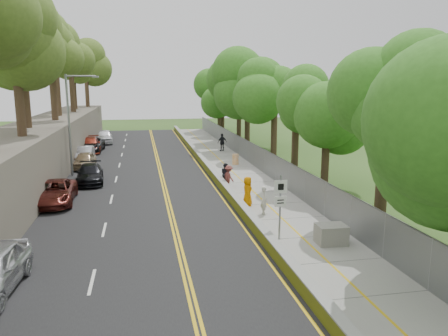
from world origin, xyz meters
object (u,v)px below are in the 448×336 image
at_px(construction_barrel, 235,159).
at_px(painter_0, 248,191).
at_px(signpost, 280,200).
at_px(person_far, 222,142).
at_px(streetlight, 72,118).
at_px(concrete_block, 331,234).
at_px(car_2, 54,192).

distance_m(construction_barrel, painter_0, 13.56).
distance_m(signpost, person_far, 27.55).
relative_size(streetlight, person_far, 4.21).
bearing_deg(construction_barrel, concrete_block, -89.85).
relative_size(construction_barrel, car_2, 0.19).
height_order(signpost, construction_barrel, signpost).
distance_m(streetlight, car_2, 9.26).
height_order(streetlight, car_2, streetlight).
bearing_deg(signpost, construction_barrel, 83.80).
bearing_deg(painter_0, person_far, 4.28).
bearing_deg(streetlight, person_far, 36.80).
distance_m(concrete_block, painter_0, 7.27).
relative_size(construction_barrel, person_far, 0.50).
bearing_deg(concrete_block, car_2, 145.04).
bearing_deg(streetlight, concrete_block, -52.80).
height_order(concrete_block, person_far, person_far).
xyz_separation_m(streetlight, person_far, (13.92, 10.41, -3.64)).
relative_size(signpost, concrete_block, 2.31).
bearing_deg(painter_0, construction_barrel, 1.61).
distance_m(construction_barrel, person_far, 8.14).
distance_m(concrete_block, car_2, 16.76).
bearing_deg(construction_barrel, car_2, -142.02).
xyz_separation_m(construction_barrel, concrete_block, (0.05, -20.29, -0.03)).
height_order(concrete_block, car_2, car_2).
height_order(signpost, concrete_block, signpost).
relative_size(signpost, painter_0, 1.75).
xyz_separation_m(car_2, painter_0, (11.49, -2.70, 0.19)).
xyz_separation_m(construction_barrel, car_2, (-13.68, -10.68, 0.22)).
relative_size(streetlight, signpost, 2.58).
relative_size(signpost, construction_barrel, 3.26).
bearing_deg(signpost, painter_0, 90.87).
distance_m(construction_barrel, concrete_block, 20.29).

